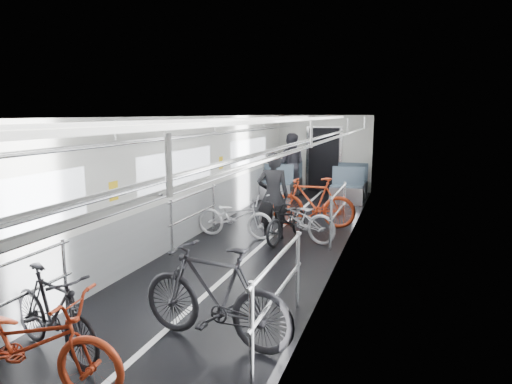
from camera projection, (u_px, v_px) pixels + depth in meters
car_shell at (281, 177)px, 9.68m from camera, size 3.02×14.01×2.41m
bike_left_near at (27, 343)px, 3.96m from camera, size 1.89×0.86×0.96m
bike_left_mid at (54, 313)px, 4.61m from camera, size 1.61×0.92×0.93m
bike_left_far at (235, 216)px, 9.09m from camera, size 1.63×0.61×0.85m
bike_right_near at (215, 294)px, 4.86m from camera, size 1.89×0.78×1.11m
bike_right_mid at (295, 218)px, 8.86m from camera, size 1.83×1.06×0.91m
bike_right_far at (313, 202)px, 9.91m from camera, size 1.85×0.62×1.09m
bike_aisle at (287, 220)px, 8.84m from camera, size 0.88×1.66×0.83m
person_standing at (273, 196)px, 8.96m from camera, size 0.72×0.57×1.71m
person_seated at (290, 164)px, 13.98m from camera, size 0.98×0.81×1.86m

